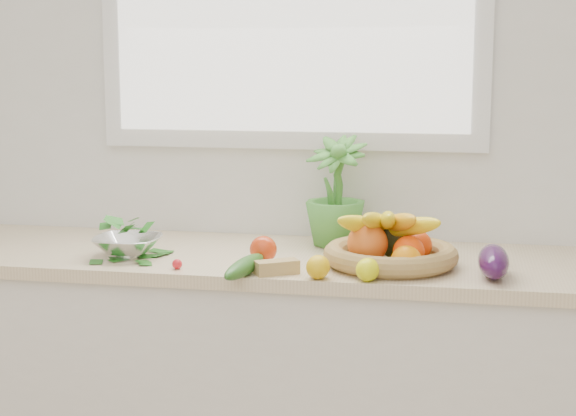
% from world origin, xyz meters
% --- Properties ---
extents(back_wall, '(4.50, 0.02, 2.70)m').
position_xyz_m(back_wall, '(0.00, 2.25, 1.35)').
color(back_wall, white).
rests_on(back_wall, ground).
extents(counter_cabinet, '(2.20, 0.58, 0.86)m').
position_xyz_m(counter_cabinet, '(0.00, 1.95, 0.43)').
color(counter_cabinet, silver).
rests_on(counter_cabinet, ground).
extents(countertop, '(2.24, 0.62, 0.04)m').
position_xyz_m(countertop, '(0.00, 1.95, 0.88)').
color(countertop, beige).
rests_on(countertop, counter_cabinet).
extents(orange_loose, '(0.10, 0.10, 0.09)m').
position_xyz_m(orange_loose, '(0.42, 1.74, 0.94)').
color(orange_loose, orange).
rests_on(orange_loose, countertop).
extents(lemon_a, '(0.07, 0.09, 0.07)m').
position_xyz_m(lemon_a, '(0.19, 1.67, 0.93)').
color(lemon_a, '#EAB30C').
rests_on(lemon_a, countertop).
extents(lemon_b, '(0.08, 0.09, 0.06)m').
position_xyz_m(lemon_b, '(0.32, 1.67, 0.93)').
color(lemon_b, '#E9EC0C').
rests_on(lemon_b, countertop).
extents(lemon_c, '(0.11, 0.11, 0.07)m').
position_xyz_m(lemon_c, '(0.43, 1.73, 0.93)').
color(lemon_c, yellow).
rests_on(lemon_c, countertop).
extents(apple, '(0.09, 0.09, 0.08)m').
position_xyz_m(apple, '(-0.00, 1.83, 0.94)').
color(apple, red).
rests_on(apple, countertop).
extents(ginger, '(0.13, 0.11, 0.04)m').
position_xyz_m(ginger, '(0.06, 1.70, 0.92)').
color(ginger, tan).
rests_on(ginger, countertop).
extents(garlic_a, '(0.06, 0.06, 0.04)m').
position_xyz_m(garlic_a, '(0.21, 1.82, 0.92)').
color(garlic_a, white).
rests_on(garlic_a, countertop).
extents(garlic_b, '(0.06, 0.06, 0.04)m').
position_xyz_m(garlic_b, '(0.68, 1.93, 0.92)').
color(garlic_b, silver).
rests_on(garlic_b, countertop).
extents(garlic_c, '(0.06, 0.06, 0.04)m').
position_xyz_m(garlic_c, '(0.34, 1.84, 0.92)').
color(garlic_c, beige).
rests_on(garlic_c, countertop).
extents(eggplant, '(0.09, 0.22, 0.09)m').
position_xyz_m(eggplant, '(0.66, 1.78, 0.94)').
color(eggplant, '#34103E').
rests_on(eggplant, countertop).
extents(cucumber, '(0.09, 0.27, 0.05)m').
position_xyz_m(cucumber, '(-0.02, 1.67, 0.92)').
color(cucumber, '#1A5519').
rests_on(cucumber, countertop).
extents(radish, '(0.04, 0.04, 0.03)m').
position_xyz_m(radish, '(-0.23, 1.70, 0.91)').
color(radish, red).
rests_on(radish, countertop).
extents(potted_herb, '(0.24, 0.24, 0.35)m').
position_xyz_m(potted_herb, '(0.17, 2.11, 1.08)').
color(potted_herb, '#469134').
rests_on(potted_herb, countertop).
extents(fruit_basket, '(0.44, 0.44, 0.19)m').
position_xyz_m(fruit_basket, '(0.37, 1.86, 0.96)').
color(fruit_basket, '#B47E50').
rests_on(fruit_basket, countertop).
extents(colander_with_spinach, '(0.21, 0.21, 0.11)m').
position_xyz_m(colander_with_spinach, '(-0.43, 1.83, 0.96)').
color(colander_with_spinach, white).
rests_on(colander_with_spinach, countertop).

